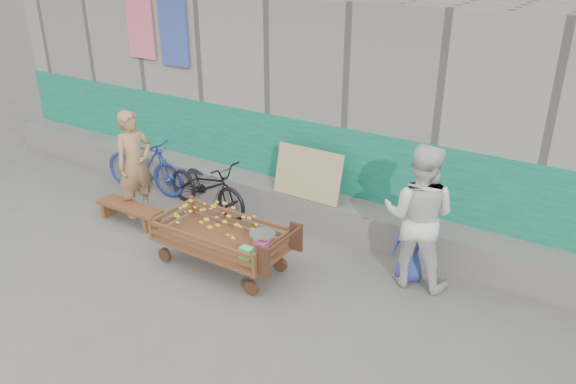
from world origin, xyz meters
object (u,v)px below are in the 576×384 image
Objects in this scene: woman at (419,216)px; child at (411,247)px; bench at (130,210)px; bicycle_dark at (207,185)px; bicycle_blue at (144,165)px; vendor_man at (135,164)px; banana_cart at (218,229)px.

woman is 1.98× the size of child.
bench is 1.14m from bicycle_dark.
bicycle_dark is at bearing -95.22° from bicycle_blue.
bicycle_dark is at bearing 51.84° from bench.
woman is at bearing -85.55° from bicycle_dark.
vendor_man is 1.01× the size of bicycle_dark.
bicycle_dark is 1.02× the size of bicycle_blue.
bench is 0.69× the size of bicycle_blue.
woman is 0.43m from child.
vendor_man is at bearing -146.67° from bicycle_blue.
child is (-0.06, 0.02, -0.42)m from woman.
woman is 3.29m from bicycle_dark.
vendor_man is at bearing 165.58° from banana_cart.
bicycle_dark is at bearing -9.99° from woman.
woman is 1.10× the size of bicycle_dark.
bicycle_dark is (-1.12, 1.10, -0.10)m from banana_cart.
bench is at bearing 148.83° from bicycle_dark.
bench is 1.20× the size of child.
bicycle_blue is at bearing 155.22° from banana_cart.
child is at bearing 10.90° from bench.
bench is 0.61× the size of woman.
vendor_man is 1.03× the size of bicycle_blue.
bicycle_blue is (-0.49, 0.61, -0.32)m from vendor_man.
banana_cart is 1.98m from vendor_man.
child reaches higher than banana_cart.
banana_cart is 2.36m from woman.
woman reaches higher than bench.
vendor_man is 1.06m from bicycle_dark.
bicycle_dark is at bearing -22.50° from child.
vendor_man reaches higher than bicycle_dark.
banana_cart is 1.69× the size of bench.
woman reaches higher than bicycle_dark.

